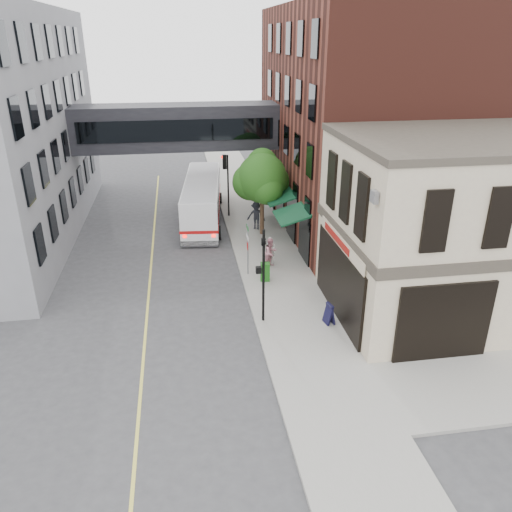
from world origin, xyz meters
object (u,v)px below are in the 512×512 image
object	(u,v)px
pedestrian_b	(271,253)
pedestrian_c	(256,216)
sandwich_board	(329,314)
pedestrian_a	(271,250)
newspaper_box	(265,272)
bus	(202,198)

from	to	relation	value
pedestrian_b	pedestrian_c	size ratio (longest dim) A/B	0.90
pedestrian_b	sandwich_board	world-z (taller)	pedestrian_b
pedestrian_c	sandwich_board	bearing A→B (deg)	-64.47
pedestrian_a	sandwich_board	bearing A→B (deg)	-89.97
pedestrian_c	sandwich_board	world-z (taller)	pedestrian_c
pedestrian_a	pedestrian_b	world-z (taller)	pedestrian_b
newspaper_box	sandwich_board	xyz separation A→B (m)	(2.15, -4.81, -0.01)
sandwich_board	newspaper_box	bearing A→B (deg)	102.17
pedestrian_a	sandwich_board	distance (m)	7.16
bus	newspaper_box	distance (m)	11.10
pedestrian_c	newspaper_box	xyz separation A→B (m)	(-0.77, -7.86, -0.46)
pedestrian_b	sandwich_board	distance (m)	6.68
pedestrian_c	pedestrian_b	bearing A→B (deg)	-72.00
bus	newspaper_box	xyz separation A→B (m)	(2.70, -10.72, -1.00)
sandwich_board	bus	bearing A→B (deg)	95.45
bus	newspaper_box	world-z (taller)	bus
pedestrian_a	bus	bearing A→B (deg)	100.31
bus	sandwich_board	distance (m)	16.30
sandwich_board	pedestrian_c	bearing A→B (deg)	84.35
pedestrian_c	newspaper_box	distance (m)	7.91
pedestrian_c	sandwich_board	distance (m)	12.76
bus	newspaper_box	size ratio (longest dim) A/B	11.11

